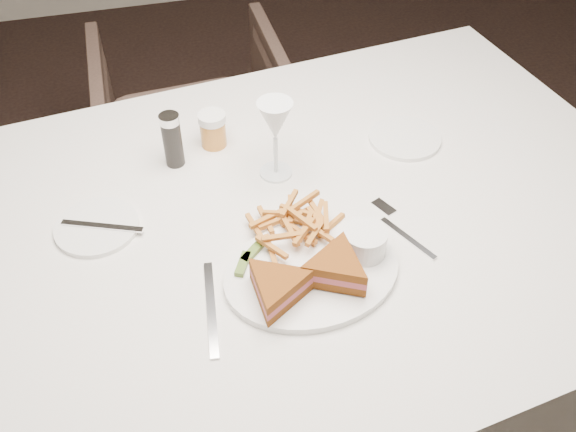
{
  "coord_description": "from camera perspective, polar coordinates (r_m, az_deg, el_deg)",
  "views": [
    {
      "loc": [
        -0.32,
        -0.97,
        1.62
      ],
      "look_at": [
        -0.1,
        -0.14,
        0.8
      ],
      "focal_mm": 40.0,
      "sensor_mm": 36.0,
      "label": 1
    }
  ],
  "objects": [
    {
      "name": "table_setting",
      "position": [
        1.19,
        0.17,
        -0.56
      ],
      "size": [
        0.84,
        0.6,
        0.18
      ],
      "color": "white",
      "rests_on": "table"
    },
    {
      "name": "chair_far",
      "position": [
        2.28,
        -8.34,
        8.76
      ],
      "size": [
        0.63,
        0.59,
        0.64
      ],
      "primitive_type": "imported",
      "rotation": [
        0.0,
        0.0,
        3.14
      ],
      "color": "#46332B",
      "rests_on": "ground"
    },
    {
      "name": "ground",
      "position": [
        1.91,
        1.87,
        -13.99
      ],
      "size": [
        5.0,
        5.0,
        0.0
      ],
      "primitive_type": "plane",
      "color": "black",
      "rests_on": "ground"
    },
    {
      "name": "table",
      "position": [
        1.54,
        -0.49,
        -10.22
      ],
      "size": [
        1.69,
        1.23,
        0.75
      ],
      "primitive_type": "cube",
      "rotation": [
        0.0,
        0.0,
        0.13
      ],
      "color": "silver",
      "rests_on": "ground"
    }
  ]
}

